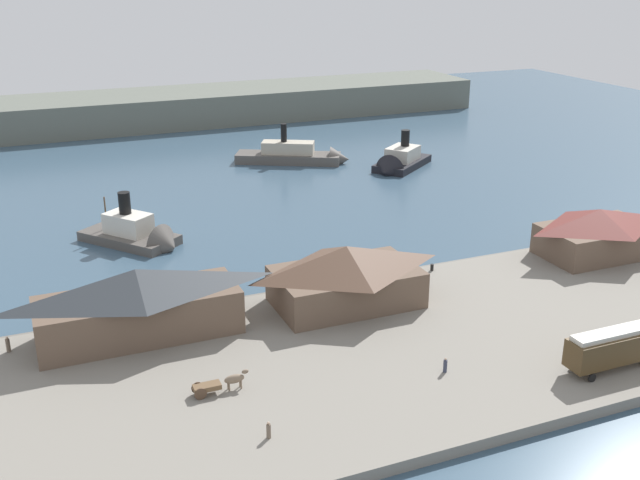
{
  "coord_description": "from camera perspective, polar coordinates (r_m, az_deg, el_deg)",
  "views": [
    {
      "loc": [
        -32.93,
        -85.04,
        40.09
      ],
      "look_at": [
        6.28,
        8.97,
        2.0
      ],
      "focal_mm": 42.1,
      "sensor_mm": 36.0,
      "label": 1
    }
  ],
  "objects": [
    {
      "name": "quay_promenade",
      "position": [
        81.35,
        4.37,
        -8.6
      ],
      "size": [
        110.0,
        36.0,
        1.2
      ],
      "primitive_type": "cube",
      "color": "gray",
      "rests_on": "ground"
    },
    {
      "name": "ferry_approaching_east",
      "position": [
        158.65,
        -1.53,
        6.43
      ],
      "size": [
        23.62,
        15.97,
        9.89
      ],
      "color": "#514C47",
      "rests_on": "ground"
    },
    {
      "name": "pedestrian_at_waters_edge",
      "position": [
        77.3,
        9.5,
        -9.39
      ],
      "size": [
        0.39,
        0.39,
        1.59
      ],
      "color": "#33384C",
      "rests_on": "quay_promenade"
    },
    {
      "name": "street_tram",
      "position": [
        81.62,
        21.44,
        -7.52
      ],
      "size": [
        10.43,
        2.91,
        4.29
      ],
      "color": "#4C381E",
      "rests_on": "quay_promenade"
    },
    {
      "name": "ferry_shed_west_terminal",
      "position": [
        89.4,
        2.0,
        -2.65
      ],
      "size": [
        17.37,
        10.53,
        7.39
      ],
      "color": "brown",
      "rests_on": "quay_promenade"
    },
    {
      "name": "ferry_shed_central_terminal",
      "position": [
        84.04,
        -13.67,
        -4.63
      ],
      "size": [
        22.16,
        8.28,
        7.93
      ],
      "color": "brown",
      "rests_on": "quay_promenade"
    },
    {
      "name": "seawall_edge",
      "position": [
        96.36,
        -0.57,
        -3.76
      ],
      "size": [
        110.0,
        0.8,
        1.0
      ],
      "primitive_type": "cube",
      "color": "#666159",
      "rests_on": "ground"
    },
    {
      "name": "far_headland",
      "position": [
        201.07,
        -13.03,
        9.64
      ],
      "size": [
        180.0,
        24.0,
        8.0
      ],
      "primitive_type": "cube",
      "color": "#60665B",
      "rests_on": "ground"
    },
    {
      "name": "ferry_shed_east_terminal",
      "position": [
        111.26,
        20.36,
        0.58
      ],
      "size": [
        15.76,
        9.62,
        6.72
      ],
      "color": "brown",
      "rests_on": "quay_promenade"
    },
    {
      "name": "pedestrian_near_east_shed",
      "position": [
        67.02,
        -3.93,
        -14.25
      ],
      "size": [
        0.4,
        0.4,
        1.62
      ],
      "color": "#6B5B4C",
      "rests_on": "quay_promenade"
    },
    {
      "name": "pedestrian_by_tram",
      "position": [
        86.4,
        -22.63,
        -7.37
      ],
      "size": [
        0.44,
        0.44,
        1.78
      ],
      "color": "#6B5B4C",
      "rests_on": "quay_promenade"
    },
    {
      "name": "ground_plane",
      "position": [
        99.62,
        -1.35,
        -3.23
      ],
      "size": [
        320.0,
        320.0,
        0.0
      ],
      "primitive_type": "plane",
      "color": "#385166"
    },
    {
      "name": "horse_cart",
      "position": [
        73.56,
        -7.71,
        -10.77
      ],
      "size": [
        5.55,
        1.31,
        1.87
      ],
      "color": "brown",
      "rests_on": "quay_promenade"
    },
    {
      "name": "mooring_post_east",
      "position": [
        101.18,
        8.51,
        -2.06
      ],
      "size": [
        0.44,
        0.44,
        0.9
      ],
      "primitive_type": "cylinder",
      "color": "black",
      "rests_on": "quay_promenade"
    },
    {
      "name": "ferry_moored_east",
      "position": [
        115.28,
        -13.51,
        0.33
      ],
      "size": [
        15.14,
        16.8,
        10.23
      ],
      "color": "#514C47",
      "rests_on": "ground"
    },
    {
      "name": "ferry_departing_north",
      "position": [
        154.28,
        5.97,
        5.89
      ],
      "size": [
        16.79,
        15.03,
        9.91
      ],
      "color": "black",
      "rests_on": "ground"
    }
  ]
}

